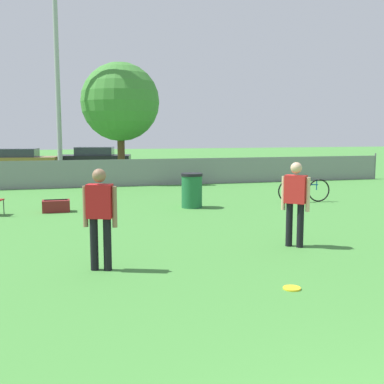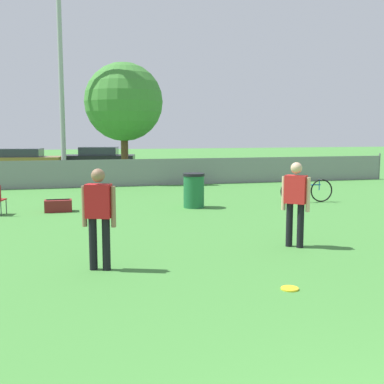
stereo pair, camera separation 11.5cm
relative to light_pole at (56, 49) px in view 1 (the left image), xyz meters
The scene contains 11 objects.
fence_backline 5.89m from the light_pole, 29.56° to the right, with size 23.38×0.07×1.21m.
light_pole is the anchor object (origin of this frame).
tree_near_pole 3.38m from the light_pole, ahead, with size 3.42×3.42×5.22m.
player_defender_red 14.19m from the light_pole, 87.32° to the right, with size 0.53×0.35×1.64m.
player_thrower_red 14.27m from the light_pole, 71.06° to the right, with size 0.44×0.43×1.64m.
frisbee_disc 16.37m from the light_pole, 78.13° to the right, with size 0.26×0.26×0.03m.
bicycle_sideline 11.74m from the light_pole, 45.06° to the right, with size 1.72×0.44×0.78m.
trash_bin 9.84m from the light_pole, 63.79° to the right, with size 0.63×0.63×1.01m.
gear_bag_sideline 9.13m from the light_pole, 91.00° to the right, with size 0.74×0.41×0.36m.
parked_car_tan 8.90m from the light_pole, 108.81° to the left, with size 4.64×2.39×1.29m.
parked_car_dark 9.58m from the light_pole, 76.17° to the left, with size 4.43×2.65×1.32m.
Camera 1 is at (-2.58, -1.56, 2.23)m, focal length 45.00 mm.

